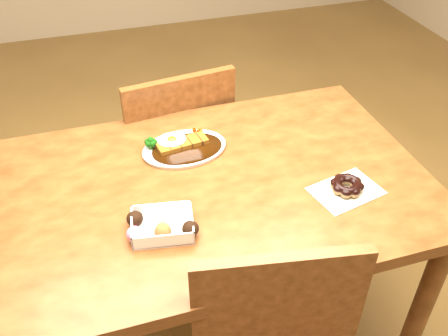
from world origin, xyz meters
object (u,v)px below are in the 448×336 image
object	(u,v)px
table	(217,207)
chair_far	(173,153)
pon_de_ring	(347,186)
katsu_curry_plate	(183,147)
donut_box	(161,225)

from	to	relation	value
table	chair_far	distance (m)	0.56
table	chair_far	bearing A→B (deg)	92.40
pon_de_ring	table	bearing A→B (deg)	156.26
table	katsu_curry_plate	distance (m)	0.22
table	pon_de_ring	xyz separation A→B (m)	(0.33, -0.15, 0.12)
katsu_curry_plate	pon_de_ring	xyz separation A→B (m)	(0.39, -0.32, 0.01)
chair_far	katsu_curry_plate	world-z (taller)	chair_far
chair_far	table	bearing A→B (deg)	85.04
pon_de_ring	katsu_curry_plate	bearing A→B (deg)	140.15
chair_far	katsu_curry_plate	bearing A→B (deg)	77.35
table	katsu_curry_plate	world-z (taller)	katsu_curry_plate
chair_far	donut_box	bearing A→B (deg)	68.90
chair_far	pon_de_ring	distance (m)	0.82
table	donut_box	distance (m)	0.27
table	chair_far	xyz separation A→B (m)	(-0.02, 0.54, -0.17)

